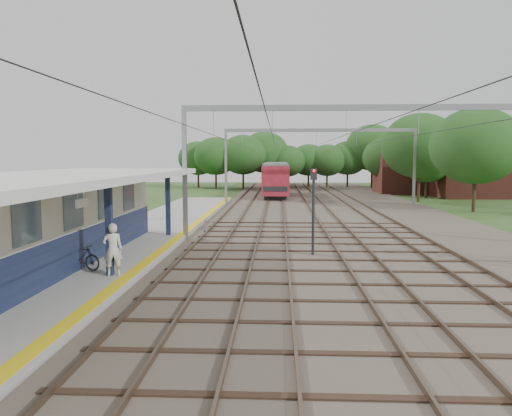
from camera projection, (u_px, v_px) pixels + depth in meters
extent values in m
plane|color=#2D4C1E|center=(285.00, 358.00, 10.83)|extent=(160.00, 160.00, 0.00)
cube|color=#473D33|center=(330.00, 211.00, 40.46)|extent=(18.00, 90.00, 0.10)
cube|color=gray|center=(133.00, 241.00, 25.07)|extent=(5.00, 52.00, 0.35)
cube|color=yellow|center=(177.00, 238.00, 24.95)|extent=(0.45, 52.00, 0.01)
cube|color=beige|center=(37.00, 221.00, 17.99)|extent=(3.20, 18.00, 3.40)
cube|color=#121A39|center=(82.00, 249.00, 18.02)|extent=(0.06, 18.00, 1.40)
cube|color=slate|center=(80.00, 208.00, 17.87)|extent=(0.05, 16.00, 1.30)
cube|color=#121A39|center=(109.00, 229.00, 16.87)|extent=(0.22, 0.22, 3.20)
cube|color=#121A39|center=(168.00, 204.00, 25.82)|extent=(0.22, 0.22, 3.20)
cube|color=silver|center=(52.00, 178.00, 16.79)|extent=(6.40, 20.00, 0.24)
cube|color=white|center=(82.00, 203.00, 14.78)|extent=(0.06, 0.85, 0.26)
cube|color=brown|center=(229.00, 209.00, 40.83)|extent=(0.07, 88.00, 0.15)
cube|color=brown|center=(247.00, 209.00, 40.76)|extent=(0.07, 88.00, 0.15)
cube|color=brown|center=(266.00, 209.00, 40.69)|extent=(0.07, 88.00, 0.15)
cube|color=brown|center=(283.00, 209.00, 40.62)|extent=(0.07, 88.00, 0.15)
cube|color=brown|center=(311.00, 210.00, 40.52)|extent=(0.07, 88.00, 0.15)
cube|color=brown|center=(329.00, 210.00, 40.45)|extent=(0.07, 88.00, 0.15)
cube|color=brown|center=(356.00, 210.00, 40.36)|extent=(0.07, 88.00, 0.15)
cube|color=brown|center=(374.00, 210.00, 40.29)|extent=(0.07, 88.00, 0.15)
cube|color=gray|center=(185.00, 174.00, 25.62)|extent=(0.22, 0.22, 7.00)
cube|color=gray|center=(352.00, 108.00, 24.90)|extent=(17.00, 0.20, 0.30)
cube|color=gray|center=(226.00, 167.00, 45.50)|extent=(0.22, 0.22, 7.00)
cube|color=gray|center=(414.00, 168.00, 44.73)|extent=(0.22, 0.22, 7.00)
cube|color=gray|center=(320.00, 130.00, 44.78)|extent=(17.00, 0.20, 0.30)
cylinder|color=black|center=(238.00, 144.00, 40.27)|extent=(0.02, 88.00, 0.02)
cylinder|color=black|center=(275.00, 144.00, 40.13)|extent=(0.02, 88.00, 0.02)
cylinder|color=black|center=(321.00, 144.00, 39.96)|extent=(0.02, 88.00, 0.02)
cylinder|color=black|center=(366.00, 144.00, 39.80)|extent=(0.02, 88.00, 0.02)
cylinder|color=#382619|center=(211.00, 179.00, 71.78)|extent=(0.28, 0.28, 2.88)
ellipsoid|color=#1F4C1B|center=(210.00, 154.00, 71.43)|extent=(6.72, 6.72, 5.76)
cylinder|color=#382619|center=(253.00, 179.00, 73.51)|extent=(0.28, 0.28, 2.52)
ellipsoid|color=#1F4C1B|center=(253.00, 158.00, 73.21)|extent=(5.88, 5.88, 5.04)
cylinder|color=#382619|center=(294.00, 178.00, 70.22)|extent=(0.28, 0.28, 3.24)
ellipsoid|color=#1F4C1B|center=(294.00, 149.00, 69.83)|extent=(7.56, 7.56, 6.48)
cylinder|color=#382619|center=(335.00, 179.00, 71.96)|extent=(0.28, 0.28, 2.70)
ellipsoid|color=#1F4C1B|center=(336.00, 156.00, 71.63)|extent=(6.30, 6.30, 5.40)
cylinder|color=#382619|center=(432.00, 190.00, 47.82)|extent=(0.28, 0.28, 2.52)
ellipsoid|color=#1F4C1B|center=(433.00, 158.00, 47.51)|extent=(5.88, 5.88, 5.04)
cylinder|color=#382619|center=(397.00, 181.00, 63.68)|extent=(0.28, 0.28, 2.88)
ellipsoid|color=#1F4C1B|center=(398.00, 153.00, 63.33)|extent=(6.72, 6.72, 5.76)
cube|color=brown|center=(469.00, 177.00, 55.37)|extent=(7.00, 6.00, 4.50)
cube|color=maroon|center=(470.00, 149.00, 55.06)|extent=(4.99, 6.12, 4.99)
cube|color=brown|center=(410.00, 173.00, 61.54)|extent=(8.00, 6.00, 5.00)
cube|color=maroon|center=(411.00, 146.00, 61.21)|extent=(5.52, 6.12, 5.52)
imported|color=silver|center=(113.00, 249.00, 16.88)|extent=(0.76, 0.62, 1.80)
imported|color=black|center=(81.00, 257.00, 17.71)|extent=(1.64, 0.90, 0.95)
cube|color=black|center=(276.00, 193.00, 58.23)|extent=(2.24, 15.96, 0.44)
cube|color=maroon|center=(276.00, 178.00, 58.06)|extent=(2.79, 17.35, 3.02)
cube|color=black|center=(276.00, 175.00, 58.03)|extent=(2.83, 15.96, 0.87)
cube|color=slate|center=(276.00, 164.00, 57.90)|extent=(2.57, 17.35, 0.28)
cube|color=black|center=(277.00, 185.00, 76.07)|extent=(2.24, 15.96, 0.44)
cube|color=maroon|center=(277.00, 173.00, 75.90)|extent=(2.79, 17.35, 3.02)
cube|color=black|center=(277.00, 171.00, 75.87)|extent=(2.83, 15.96, 0.87)
cube|color=slate|center=(277.00, 163.00, 75.74)|extent=(2.57, 17.35, 0.28)
cylinder|color=black|center=(313.00, 217.00, 21.79)|extent=(0.13, 0.13, 3.53)
cube|color=black|center=(314.00, 174.00, 21.61)|extent=(0.28, 0.19, 0.49)
sphere|color=red|center=(314.00, 171.00, 21.50)|extent=(0.12, 0.12, 0.12)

